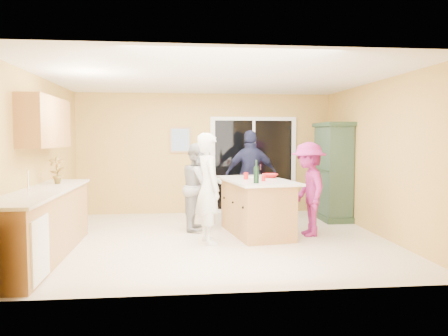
{
  "coord_description": "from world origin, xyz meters",
  "views": [
    {
      "loc": [
        -0.6,
        -7.0,
        1.65
      ],
      "look_at": [
        0.15,
        0.1,
        1.15
      ],
      "focal_mm": 35.0,
      "sensor_mm": 36.0,
      "label": 1
    }
  ],
  "objects": [
    {
      "name": "green_hutch",
      "position": [
        2.49,
        1.44,
        0.95
      ],
      "size": [
        0.56,
        1.06,
        1.95
      ],
      "color": "#233925",
      "rests_on": "floor"
    },
    {
      "name": "woman_magenta",
      "position": [
        1.58,
        0.08,
        0.79
      ],
      "size": [
        0.6,
        1.02,
        1.57
      ],
      "primitive_type": "imported",
      "rotation": [
        0.0,
        0.0,
        -1.58
      ],
      "color": "#881D56",
      "rests_on": "floor"
    },
    {
      "name": "floor",
      "position": [
        0.0,
        0.0,
        0.0
      ],
      "size": [
        5.5,
        5.5,
        0.0
      ],
      "primitive_type": "plane",
      "color": "beige",
      "rests_on": "ground"
    },
    {
      "name": "wall_left",
      "position": [
        -2.75,
        0.0,
        1.3
      ],
      "size": [
        0.1,
        5.0,
        2.6
      ],
      "primitive_type": "cube",
      "color": "#E8BA5F",
      "rests_on": "ground"
    },
    {
      "name": "woman_navy",
      "position": [
        0.85,
        1.56,
        0.9
      ],
      "size": [
        1.07,
        0.49,
        1.79
      ],
      "primitive_type": "imported",
      "rotation": [
        0.0,
        0.0,
        3.19
      ],
      "color": "#1B1B3C",
      "rests_on": "floor"
    },
    {
      "name": "tulip_vase",
      "position": [
        -2.45,
        -0.11,
        1.15
      ],
      "size": [
        0.24,
        0.18,
        0.43
      ],
      "primitive_type": "imported",
      "rotation": [
        0.0,
        0.0,
        0.14
      ],
      "color": "#AE2211",
      "rests_on": "left_cabinet_run"
    },
    {
      "name": "upper_cabinets",
      "position": [
        -2.58,
        -0.2,
        1.88
      ],
      "size": [
        0.35,
        1.6,
        0.75
      ],
      "primitive_type": "cube",
      "color": "#A97842",
      "rests_on": "wall_left"
    },
    {
      "name": "wall_right",
      "position": [
        2.75,
        0.0,
        1.3
      ],
      "size": [
        0.1,
        5.0,
        2.6
      ],
      "primitive_type": "cube",
      "color": "#E8BA5F",
      "rests_on": "ground"
    },
    {
      "name": "white_plate",
      "position": [
        0.74,
        0.7,
        0.95
      ],
      "size": [
        0.19,
        0.19,
        0.01
      ],
      "primitive_type": "cylinder",
      "rotation": [
        0.0,
        0.0,
        -0.02
      ],
      "color": "silver",
      "rests_on": "kitchen_island"
    },
    {
      "name": "kitchen_island",
      "position": [
        0.72,
        0.28,
        0.44
      ],
      "size": [
        1.24,
        1.92,
        0.94
      ],
      "rotation": [
        0.0,
        0.0,
        0.16
      ],
      "color": "#A97842",
      "rests_on": "floor"
    },
    {
      "name": "woman_grey",
      "position": [
        -0.24,
        0.76,
        0.77
      ],
      "size": [
        0.68,
        0.82,
        1.55
      ],
      "primitive_type": "imported",
      "rotation": [
        0.0,
        0.0,
        1.44
      ],
      "color": "#99999B",
      "rests_on": "floor"
    },
    {
      "name": "ceiling",
      "position": [
        0.0,
        0.0,
        2.6
      ],
      "size": [
        5.5,
        5.0,
        0.1
      ],
      "primitive_type": "cube",
      "color": "silver",
      "rests_on": "wall_back"
    },
    {
      "name": "left_cabinet_run",
      "position": [
        -2.45,
        -1.05,
        0.46
      ],
      "size": [
        0.65,
        3.05,
        1.24
      ],
      "color": "#A97842",
      "rests_on": "floor"
    },
    {
      "name": "wall_back",
      "position": [
        0.0,
        2.5,
        1.3
      ],
      "size": [
        5.5,
        0.1,
        2.6
      ],
      "primitive_type": "cube",
      "color": "#E8BA5F",
      "rests_on": "ground"
    },
    {
      "name": "framed_picture",
      "position": [
        -0.55,
        2.48,
        1.6
      ],
      "size": [
        0.46,
        0.04,
        0.56
      ],
      "color": "#A47C52",
      "rests_on": "wall_back"
    },
    {
      "name": "tumbler_far",
      "position": [
        0.55,
        0.3,
        1.0
      ],
      "size": [
        0.08,
        0.08,
        0.12
      ],
      "primitive_type": "cylinder",
      "rotation": [
        0.0,
        0.0,
        0.02
      ],
      "color": "#AF1315",
      "rests_on": "kitchen_island"
    },
    {
      "name": "wall_front",
      "position": [
        0.0,
        -2.5,
        1.3
      ],
      "size": [
        5.5,
        0.1,
        2.6
      ],
      "primitive_type": "cube",
      "color": "#E8BA5F",
      "rests_on": "ground"
    },
    {
      "name": "woman_white",
      "position": [
        -0.13,
        -0.26,
        0.86
      ],
      "size": [
        0.53,
        0.7,
        1.72
      ],
      "primitive_type": "imported",
      "rotation": [
        0.0,
        0.0,
        1.78
      ],
      "color": "silver",
      "rests_on": "floor"
    },
    {
      "name": "sliding_door",
      "position": [
        1.05,
        2.46,
        1.05
      ],
      "size": [
        1.9,
        0.07,
        2.1
      ],
      "color": "silver",
      "rests_on": "floor"
    },
    {
      "name": "tumbler_near",
      "position": [
        0.78,
        -0.04,
        0.99
      ],
      "size": [
        0.08,
        0.08,
        0.1
      ],
      "primitive_type": "cylinder",
      "rotation": [
        0.0,
        0.0,
        0.25
      ],
      "color": "#AF1315",
      "rests_on": "kitchen_island"
    },
    {
      "name": "serving_bowl",
      "position": [
        1.02,
        0.57,
        0.97
      ],
      "size": [
        0.31,
        0.31,
        0.07
      ],
      "primitive_type": "imported",
      "rotation": [
        0.0,
        0.0,
        -0.07
      ],
      "color": "#AF1315",
      "rests_on": "kitchen_island"
    },
    {
      "name": "wine_bottle",
      "position": [
        0.61,
        -0.34,
        1.08
      ],
      "size": [
        0.08,
        0.08,
        0.36
      ],
      "rotation": [
        0.0,
        0.0,
        0.38
      ],
      "color": "black",
      "rests_on": "kitchen_island"
    }
  ]
}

